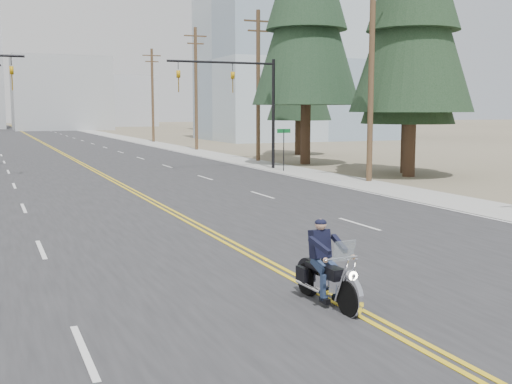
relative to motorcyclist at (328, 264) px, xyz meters
The scene contains 15 objects.
road 65.32m from the motorcyclist, 89.74° to the left, with size 20.00×200.00×0.01m, color #303033.
sidewalk_right 66.37m from the motorcyclist, 79.76° to the left, with size 3.00×200.00×0.01m, color #A5A5A0.
traffic_mast_right 29.13m from the motorcyclist, 71.25° to the left, with size 7.10×0.26×7.00m.
street_sign 27.65m from the motorcyclist, 66.33° to the left, with size 0.90×0.06×2.62m.
utility_pole_b 22.93m from the motorcyclist, 55.06° to the left, with size 2.20×0.30×11.50m.
utility_pole_c 36.02m from the motorcyclist, 68.99° to the left, with size 2.20×0.30×11.00m.
utility_pole_d 50.24m from the motorcyclist, 75.17° to the left, with size 2.20×0.30×11.50m.
utility_pole_e 66.73m from the motorcyclist, 78.92° to the left, with size 2.20×0.30×11.00m.
glass_building 73.44m from the motorcyclist, 63.69° to the left, with size 24.00×16.00×20.00m, color #9EB5CC.
haze_bldg_b 120.76m from the motorcyclist, 86.06° to the left, with size 18.00×14.00×14.00m, color #ADB2B7.
haze_bldg_c 113.05m from the motorcyclist, 69.06° to the left, with size 16.00×12.00×18.00m, color #B7BCC6.
haze_bldg_e 147.59m from the motorcyclist, 80.13° to the left, with size 14.00×14.00×12.00m, color #B7BCC6.
motorcyclist is the anchor object (origin of this frame).
conifer_mid 28.73m from the motorcyclist, 50.87° to the left, with size 5.57×5.57×14.84m.
conifer_far 43.50m from the motorcyclist, 63.95° to the left, with size 5.48×5.48×14.67m.
Camera 1 is at (-6.27, -5.87, 3.75)m, focal length 45.00 mm.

